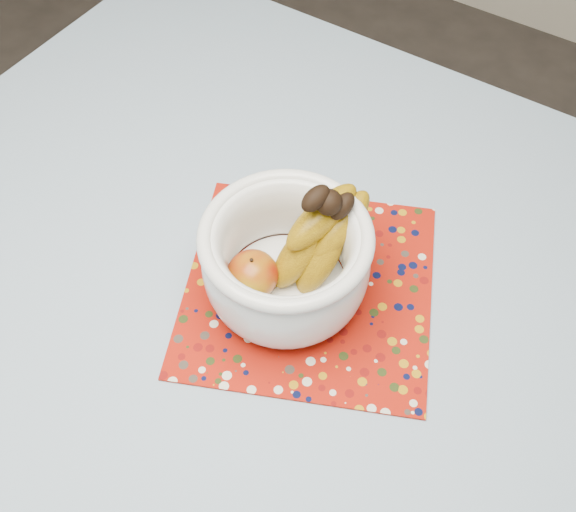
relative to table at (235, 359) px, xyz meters
The scene contains 4 objects.
table is the anchor object (origin of this frame).
tablecloth 0.08m from the table, ahead, with size 1.32×1.32×0.01m, color #6389A6.
placemat 0.15m from the table, 64.91° to the left, with size 0.34×0.34×0.00m, color #9A1408.
fruit_bowl 0.20m from the table, 69.78° to the left, with size 0.22×0.25×0.19m.
Camera 1 is at (0.31, -0.34, 1.56)m, focal length 42.00 mm.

